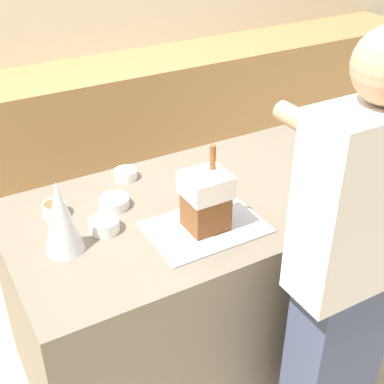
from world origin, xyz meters
TOP-DOWN VIEW (x-y plane):
  - ground_plane at (0.00, 0.00)m, footprint 12.00×12.00m
  - wall_back at (0.00, 2.06)m, footprint 8.00×0.05m
  - back_cabinet_block at (0.00, 1.74)m, footprint 6.00×0.60m
  - kitchen_island at (0.00, 0.00)m, footprint 1.64×0.90m
  - baking_tray at (-0.08, -0.18)m, footprint 0.45×0.32m
  - gingerbread_house at (-0.08, -0.18)m, footprint 0.17×0.16m
  - decorative_tree at (-0.60, -0.04)m, footprint 0.15×0.15m
  - candy_bowl_beside_tree at (-0.57, 0.21)m, footprint 0.10×0.10m
  - candy_bowl_behind_tray at (-0.33, 0.15)m, footprint 0.13×0.13m
  - candy_bowl_far_left at (-0.20, 0.34)m, footprint 0.10×0.10m
  - candy_bowl_near_tray_left at (-0.43, 0.01)m, footprint 0.12×0.12m
  - person at (0.23, -0.65)m, footprint 0.46×0.57m

SIDE VIEW (x-z plane):
  - ground_plane at x=0.00m, z-range 0.00..0.00m
  - kitchen_island at x=0.00m, z-range 0.00..0.89m
  - back_cabinet_block at x=0.00m, z-range 0.00..0.93m
  - baking_tray at x=-0.08m, z-range 0.89..0.90m
  - person at x=0.23m, z-range 0.03..1.78m
  - candy_bowl_behind_tray at x=-0.33m, z-range 0.89..0.93m
  - candy_bowl_far_left at x=-0.20m, z-range 0.89..0.94m
  - candy_bowl_near_tray_left at x=-0.43m, z-range 0.89..0.94m
  - candy_bowl_beside_tree at x=-0.57m, z-range 0.89..0.95m
  - gingerbread_house at x=-0.08m, z-range 0.86..1.19m
  - decorative_tree at x=-0.60m, z-range 0.89..1.18m
  - wall_back at x=0.00m, z-range 0.00..2.60m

